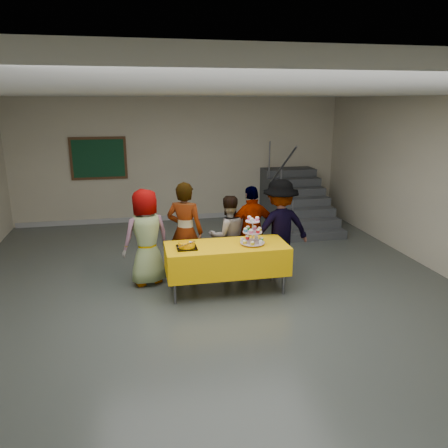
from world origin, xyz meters
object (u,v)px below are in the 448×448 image
Objects in this scene: cupcake_stand at (252,234)px; schoolchild_c at (228,235)px; schoolchild_b at (185,232)px; schoolchild_d at (252,230)px; schoolchild_e at (280,228)px; noticeboard at (99,158)px; staircase at (295,203)px; bear_cake at (187,244)px; bake_table at (227,258)px; schoolchild_a at (146,237)px.

schoolchild_c is (-0.22, 0.76, -0.24)m from cupcake_stand.
schoolchild_c is at bearing -149.73° from schoolchild_b.
schoolchild_d reaches higher than schoolchild_c.
schoolchild_e is 1.28× the size of noticeboard.
staircase is at bearing -120.33° from schoolchild_e.
schoolchild_d is at bearing 31.30° from bear_cake.
schoolchild_c is 3.73m from staircase.
bake_table is 0.75m from schoolchild_c.
schoolchild_c is 0.91× the size of schoolchild_d.
schoolchild_d is at bearing -29.05° from schoolchild_e.
schoolchild_c is (0.80, 0.74, -0.13)m from bear_cake.
schoolchild_d is at bearing -151.98° from schoolchild_b.
schoolchild_b is 0.76m from schoolchild_c.
schoolchild_b is 1.20× the size of schoolchild_c.
schoolchild_a is 1.14× the size of schoolchild_c.
schoolchild_a is 4.79m from staircase.
cupcake_stand is 1.72m from schoolchild_a.
schoolchild_e is at bearing 42.04° from cupcake_stand.
schoolchild_b reaches higher than schoolchild_c.
bear_cake is 0.85m from schoolchild_a.
schoolchild_e reaches higher than schoolchild_a.
noticeboard reaches higher than bear_cake.
schoolchild_c is 0.88m from schoolchild_e.
schoolchild_d is 0.92× the size of schoolchild_e.
schoolchild_c is 0.58× the size of staircase.
bear_cake is at bearing 178.95° from cupcake_stand.
bake_table is 0.55m from cupcake_stand.
noticeboard is at bearing -59.66° from schoolchild_d.
schoolchild_e is at bearing 150.38° from schoolchild_d.
cupcake_stand is 0.86m from schoolchild_e.
noticeboard is at bearing 115.65° from bake_table.
schoolchild_e reaches higher than schoolchild_d.
noticeboard is (-2.14, 4.47, 1.04)m from bake_table.
schoolchild_e is (0.43, -0.19, 0.06)m from schoolchild_d.
schoolchild_a is 0.63m from schoolchild_b.
schoolchild_a is 0.95× the size of schoolchild_b.
bear_cake is at bearing 13.25° from schoolchild_e.
noticeboard is at bearing -63.81° from schoolchild_c.
bear_cake is 0.65m from schoolchild_b.
schoolchild_a is at bearing 158.34° from cupcake_stand.
noticeboard reaches higher than schoolchild_b.
bear_cake is 4.81m from noticeboard.
schoolchild_b is at bearing 145.25° from cupcake_stand.
schoolchild_b is 1.60m from schoolchild_e.
schoolchild_c is 0.43m from schoolchild_d.
schoolchild_c is at bearing -128.28° from staircase.
schoolchild_c reaches higher than bake_table.
cupcake_stand is 1.02m from bear_cake.
schoolchild_d is 3.48m from staircase.
schoolchild_b is 1.17m from schoolchild_d.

